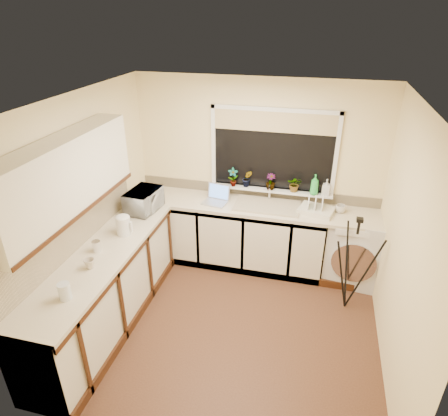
% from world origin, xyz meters
% --- Properties ---
extents(floor, '(3.20, 3.20, 0.00)m').
position_xyz_m(floor, '(0.00, 0.00, 0.00)').
color(floor, brown).
rests_on(floor, ground).
extents(ceiling, '(3.20, 3.20, 0.00)m').
position_xyz_m(ceiling, '(0.00, 0.00, 2.45)').
color(ceiling, white).
rests_on(ceiling, ground).
extents(wall_back, '(3.20, 0.00, 3.20)m').
position_xyz_m(wall_back, '(0.00, 1.50, 1.23)').
color(wall_back, '#FAE3A7').
rests_on(wall_back, ground).
extents(wall_front, '(3.20, 0.00, 3.20)m').
position_xyz_m(wall_front, '(0.00, -1.50, 1.23)').
color(wall_front, '#FAE3A7').
rests_on(wall_front, ground).
extents(wall_left, '(0.00, 3.00, 3.00)m').
position_xyz_m(wall_left, '(-1.60, 0.00, 1.23)').
color(wall_left, '#FAE3A7').
rests_on(wall_left, ground).
extents(wall_right, '(0.00, 3.00, 3.00)m').
position_xyz_m(wall_right, '(1.60, 0.00, 1.23)').
color(wall_right, '#FAE3A7').
rests_on(wall_right, ground).
extents(base_cabinet_back, '(2.55, 0.60, 0.86)m').
position_xyz_m(base_cabinet_back, '(-0.33, 1.20, 0.43)').
color(base_cabinet_back, silver).
rests_on(base_cabinet_back, floor).
extents(base_cabinet_left, '(0.54, 2.40, 0.86)m').
position_xyz_m(base_cabinet_left, '(-1.30, -0.30, 0.43)').
color(base_cabinet_left, silver).
rests_on(base_cabinet_left, floor).
extents(worktop_back, '(3.20, 0.60, 0.04)m').
position_xyz_m(worktop_back, '(0.00, 1.20, 0.88)').
color(worktop_back, beige).
rests_on(worktop_back, base_cabinet_back).
extents(worktop_left, '(0.60, 2.40, 0.04)m').
position_xyz_m(worktop_left, '(-1.30, -0.30, 0.88)').
color(worktop_left, beige).
rests_on(worktop_left, base_cabinet_left).
extents(upper_cabinet, '(0.28, 1.90, 0.70)m').
position_xyz_m(upper_cabinet, '(-1.44, -0.45, 1.80)').
color(upper_cabinet, silver).
rests_on(upper_cabinet, wall_left).
extents(splashback_left, '(0.02, 2.40, 0.45)m').
position_xyz_m(splashback_left, '(-1.59, -0.30, 1.12)').
color(splashback_left, beige).
rests_on(splashback_left, wall_left).
extents(splashback_back, '(3.20, 0.02, 0.14)m').
position_xyz_m(splashback_back, '(0.00, 1.49, 0.97)').
color(splashback_back, beige).
rests_on(splashback_back, wall_back).
extents(window_glass, '(1.50, 0.02, 1.00)m').
position_xyz_m(window_glass, '(0.20, 1.49, 1.55)').
color(window_glass, black).
rests_on(window_glass, wall_back).
extents(window_blind, '(1.50, 0.02, 0.25)m').
position_xyz_m(window_blind, '(0.20, 1.46, 1.92)').
color(window_blind, tan).
rests_on(window_blind, wall_back).
extents(windowsill, '(1.60, 0.14, 0.03)m').
position_xyz_m(windowsill, '(0.20, 1.43, 1.04)').
color(windowsill, white).
rests_on(windowsill, wall_back).
extents(sink, '(0.82, 0.46, 0.03)m').
position_xyz_m(sink, '(0.20, 1.20, 0.91)').
color(sink, tan).
rests_on(sink, worktop_back).
extents(faucet, '(0.03, 0.03, 0.24)m').
position_xyz_m(faucet, '(0.20, 1.38, 1.02)').
color(faucet, silver).
rests_on(faucet, worktop_back).
extents(washing_machine, '(0.69, 0.67, 0.90)m').
position_xyz_m(washing_machine, '(1.32, 1.21, 0.45)').
color(washing_machine, silver).
rests_on(washing_machine, floor).
extents(laptop, '(0.35, 0.31, 0.23)m').
position_xyz_m(laptop, '(-0.46, 1.18, 0.96)').
color(laptop, '#A5A5AD').
rests_on(laptop, worktop_back).
extents(kettle, '(0.16, 0.16, 0.21)m').
position_xyz_m(kettle, '(-1.25, 0.13, 1.00)').
color(kettle, white).
rests_on(kettle, worktop_left).
extents(dish_rack, '(0.47, 0.40, 0.06)m').
position_xyz_m(dish_rack, '(0.81, 1.18, 0.93)').
color(dish_rack, beige).
rests_on(dish_rack, worktop_back).
extents(tripod, '(0.71, 0.71, 1.19)m').
position_xyz_m(tripod, '(1.26, 0.60, 0.59)').
color(tripod, black).
rests_on(tripod, floor).
extents(glass_jug, '(0.11, 0.11, 0.16)m').
position_xyz_m(glass_jug, '(-1.24, -1.00, 0.98)').
color(glass_jug, silver).
rests_on(glass_jug, worktop_left).
extents(steel_jar, '(0.09, 0.09, 0.12)m').
position_xyz_m(steel_jar, '(-1.36, -0.26, 0.96)').
color(steel_jar, silver).
rests_on(steel_jar, worktop_left).
extents(microwave, '(0.37, 0.51, 0.27)m').
position_xyz_m(microwave, '(-1.28, 0.73, 1.03)').
color(microwave, silver).
rests_on(microwave, worktop_left).
extents(plant_a, '(0.15, 0.13, 0.25)m').
position_xyz_m(plant_a, '(-0.29, 1.39, 1.18)').
color(plant_a, '#999999').
rests_on(plant_a, windowsill).
extents(plant_b, '(0.14, 0.12, 0.23)m').
position_xyz_m(plant_b, '(-0.11, 1.43, 1.16)').
color(plant_b, '#999999').
rests_on(plant_b, windowsill).
extents(plant_c, '(0.14, 0.14, 0.21)m').
position_xyz_m(plant_c, '(0.20, 1.41, 1.16)').
color(plant_c, '#999999').
rests_on(plant_c, windowsill).
extents(plant_d, '(0.18, 0.16, 0.20)m').
position_xyz_m(plant_d, '(0.51, 1.42, 1.15)').
color(plant_d, '#999999').
rests_on(plant_d, windowsill).
extents(soap_bottle_green, '(0.11, 0.11, 0.27)m').
position_xyz_m(soap_bottle_green, '(0.76, 1.39, 1.18)').
color(soap_bottle_green, green).
rests_on(soap_bottle_green, windowsill).
extents(soap_bottle_clear, '(0.10, 0.11, 0.21)m').
position_xyz_m(soap_bottle_clear, '(0.91, 1.42, 1.15)').
color(soap_bottle_clear, '#999999').
rests_on(soap_bottle_clear, windowsill).
extents(cup_back, '(0.16, 0.16, 0.10)m').
position_xyz_m(cup_back, '(1.10, 1.26, 0.95)').
color(cup_back, beige).
rests_on(cup_back, worktop_back).
extents(cup_left, '(0.14, 0.14, 0.10)m').
position_xyz_m(cup_left, '(-1.27, -0.54, 0.95)').
color(cup_left, '#BFB19D').
rests_on(cup_left, worktop_left).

